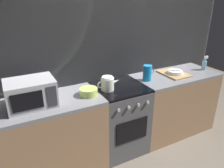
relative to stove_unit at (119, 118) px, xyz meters
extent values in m
plane|color=#6B6054|center=(0.00, 0.00, -0.45)|extent=(8.00, 8.00, 0.00)
cube|color=gray|center=(0.00, 0.33, 0.75)|extent=(3.60, 0.05, 2.40)
cube|color=#BCBCC1|center=(0.00, 0.30, 0.75)|extent=(3.58, 0.01, 2.39)
cube|color=#997251|center=(-0.90, 0.00, -0.02)|extent=(1.20, 0.60, 0.86)
cube|color=gray|center=(-0.90, 0.00, 0.43)|extent=(1.20, 0.60, 0.04)
cube|color=#4C4C51|center=(0.00, 0.00, -0.01)|extent=(0.60, 0.60, 0.87)
cube|color=black|center=(0.00, 0.00, 0.44)|extent=(0.59, 0.59, 0.03)
cube|color=black|center=(0.00, -0.30, 0.00)|extent=(0.42, 0.01, 0.28)
cylinder|color=#B7B7BC|center=(-0.19, -0.32, 0.33)|extent=(0.04, 0.02, 0.04)
cylinder|color=#B7B7BC|center=(-0.06, -0.32, 0.33)|extent=(0.04, 0.02, 0.04)
cylinder|color=#B7B7BC|center=(0.06, -0.32, 0.33)|extent=(0.04, 0.02, 0.04)
cylinder|color=#B7B7BC|center=(0.19, -0.32, 0.33)|extent=(0.04, 0.02, 0.04)
cube|color=#997251|center=(0.90, 0.00, -0.02)|extent=(1.20, 0.60, 0.86)
cube|color=gray|center=(0.90, 0.00, 0.43)|extent=(1.20, 0.60, 0.04)
cube|color=#B2B2B7|center=(-1.01, -0.01, 0.59)|extent=(0.46, 0.34, 0.27)
cube|color=black|center=(-1.07, -0.18, 0.59)|extent=(0.28, 0.01, 0.17)
cube|color=#333338|center=(-0.84, -0.18, 0.59)|extent=(0.09, 0.01, 0.21)
cylinder|color=white|center=(-0.18, -0.03, 0.53)|extent=(0.15, 0.15, 0.15)
cylinder|color=white|center=(-0.18, -0.03, 0.61)|extent=(0.13, 0.13, 0.02)
cone|color=white|center=(-0.07, -0.03, 0.54)|extent=(0.10, 0.04, 0.05)
torus|color=white|center=(-0.26, -0.03, 0.53)|extent=(0.08, 0.01, 0.08)
cylinder|color=#B7D166|center=(-0.42, -0.05, 0.49)|extent=(0.20, 0.20, 0.08)
cylinder|color=#198CD8|center=(0.41, 0.01, 0.55)|extent=(0.11, 0.11, 0.20)
torus|color=#198CD8|center=(0.47, 0.01, 0.56)|extent=(0.08, 0.01, 0.08)
cube|color=tan|center=(0.87, 0.01, 0.46)|extent=(0.30, 0.40, 0.02)
cylinder|color=white|center=(0.87, -0.01, 0.48)|extent=(0.22, 0.22, 0.01)
cylinder|color=white|center=(0.87, -0.01, 0.49)|extent=(0.21, 0.21, 0.01)
cylinder|color=white|center=(0.87, -0.01, 0.51)|extent=(0.21, 0.21, 0.01)
cylinder|color=silver|center=(0.89, -0.01, 0.52)|extent=(0.16, 0.07, 0.01)
cube|color=silver|center=(0.85, 0.00, 0.52)|extent=(0.16, 0.09, 0.00)
cylinder|color=#8CCCE5|center=(1.39, -0.04, 0.52)|extent=(0.06, 0.06, 0.13)
cylinder|color=#8CCCE5|center=(1.39, -0.04, 0.60)|extent=(0.03, 0.03, 0.04)
cube|color=white|center=(1.41, -0.04, 0.64)|extent=(0.06, 0.02, 0.04)
camera|label=1|loc=(-1.20, -2.07, 1.48)|focal=34.63mm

